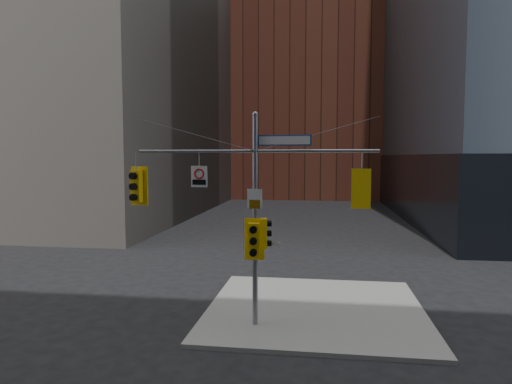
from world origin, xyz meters
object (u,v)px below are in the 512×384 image
(regulatory_sign_arm, at_px, (199,176))
(traffic_light_east_arm, at_px, (361,188))
(signal_assembly, at_px, (255,199))
(traffic_light_pole_front, at_px, (254,240))
(traffic_light_west_arm, at_px, (137,186))
(street_sign_blade, at_px, (284,140))
(traffic_light_pole_side, at_px, (265,233))

(regulatory_sign_arm, bearing_deg, traffic_light_east_arm, 6.56)
(signal_assembly, relative_size, traffic_light_pole_front, 5.73)
(signal_assembly, bearing_deg, regulatory_sign_arm, -179.39)
(traffic_light_west_arm, distance_m, traffic_light_pole_front, 4.49)
(signal_assembly, height_order, street_sign_blade, signal_assembly)
(signal_assembly, height_order, traffic_light_west_arm, signal_assembly)
(traffic_light_east_arm, distance_m, traffic_light_pole_front, 3.87)
(street_sign_blade, relative_size, regulatory_sign_arm, 2.50)
(traffic_light_pole_front, xyz_separation_m, street_sign_blade, (0.96, 0.27, 3.27))
(signal_assembly, distance_m, traffic_light_east_arm, 3.47)
(traffic_light_pole_front, bearing_deg, traffic_light_pole_side, 38.37)
(traffic_light_west_arm, relative_size, traffic_light_pole_front, 0.97)
(traffic_light_west_arm, height_order, regulatory_sign_arm, regulatory_sign_arm)
(traffic_light_west_arm, xyz_separation_m, traffic_light_east_arm, (7.59, -0.01, -0.00))
(traffic_light_west_arm, bearing_deg, street_sign_blade, 10.62)
(street_sign_blade, bearing_deg, traffic_light_west_arm, -173.53)
(traffic_light_pole_side, xyz_separation_m, street_sign_blade, (0.64, -0.01, 3.09))
(signal_assembly, bearing_deg, traffic_light_pole_side, 2.49)
(signal_assembly, height_order, traffic_light_pole_side, signal_assembly)
(signal_assembly, distance_m, regulatory_sign_arm, 2.05)
(traffic_light_east_arm, relative_size, traffic_light_pole_side, 1.27)
(traffic_light_west_arm, height_order, street_sign_blade, street_sign_blade)
(traffic_light_west_arm, bearing_deg, traffic_light_east_arm, 10.64)
(signal_assembly, relative_size, traffic_light_pole_side, 7.97)
(traffic_light_east_arm, height_order, street_sign_blade, street_sign_blade)
(traffic_light_east_arm, bearing_deg, traffic_light_pole_side, 8.97)
(traffic_light_east_arm, height_order, traffic_light_pole_front, traffic_light_east_arm)
(traffic_light_pole_front, xyz_separation_m, regulatory_sign_arm, (-1.90, 0.25, 2.09))
(traffic_light_pole_side, relative_size, traffic_light_pole_front, 0.72)
(traffic_light_east_arm, xyz_separation_m, street_sign_blade, (-2.49, 0.00, 1.55))
(signal_assembly, distance_m, traffic_light_west_arm, 4.15)
(signal_assembly, xyz_separation_m, traffic_light_pole_front, (-0.00, -0.27, -1.34))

